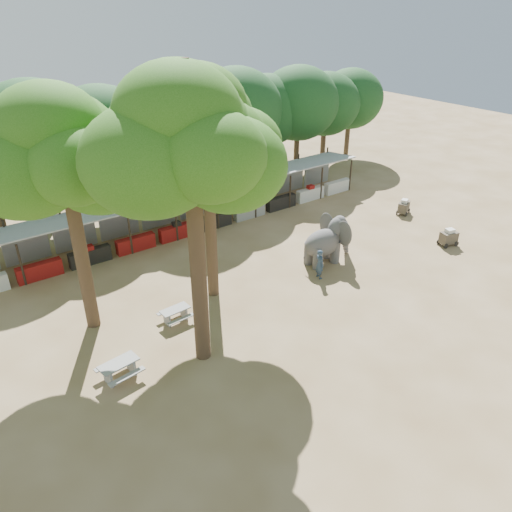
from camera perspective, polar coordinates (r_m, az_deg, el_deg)
ground at (r=23.75m, az=9.20°, el=-8.20°), size 100.00×100.00×0.00m
vendor_stalls at (r=32.94m, az=-7.73°, el=5.07°), size 28.00×2.99×2.80m
yard_tree_left at (r=21.60m, az=-21.74°, el=10.79°), size 7.10×6.90×11.02m
yard_tree_center at (r=17.84m, az=-8.21°, el=12.53°), size 7.10×6.90×12.04m
yard_tree_back at (r=22.80m, az=-6.30°, el=14.30°), size 7.10×6.90×11.36m
backdrop_trees at (r=36.02m, az=-12.32°, el=13.97°), size 46.46×5.95×8.33m
elephant at (r=28.77m, az=8.22°, el=1.78°), size 3.37×2.61×2.61m
handler at (r=27.18m, az=7.29°, el=-0.91°), size 0.50×0.66×1.68m
picnic_table_near at (r=21.24m, az=-15.36°, el=-12.23°), size 1.73×1.60×0.78m
picnic_table_far at (r=23.98m, az=-9.20°, el=-6.47°), size 1.45×1.32×0.69m
cart_front at (r=32.83m, az=21.17°, el=2.03°), size 1.25×0.97×1.09m
cart_back at (r=36.62m, az=16.54°, el=5.43°), size 1.29×1.10×1.06m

